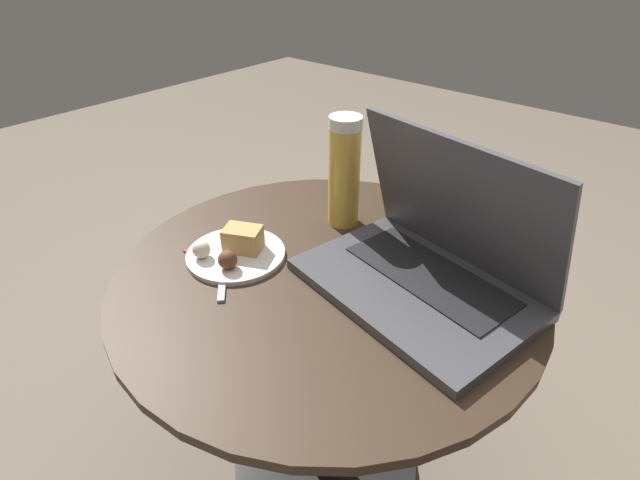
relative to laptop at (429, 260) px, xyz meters
The scene contains 7 objects.
ground_plane 0.64m from the laptop, 152.68° to the right, with size 6.00×6.00×0.00m, color #726656.
table 0.27m from the laptop, 152.68° to the right, with size 0.75×0.75×0.56m.
napkin 0.36m from the laptop, 153.99° to the right, with size 0.15×0.11×0.00m.
laptop is the anchor object (origin of this frame).
beer_glass 0.26m from the laptop, 162.40° to the left, with size 0.06×0.06×0.22m.
snack_plate 0.35m from the laptop, 153.67° to the right, with size 0.18×0.18×0.05m.
fork 0.36m from the laptop, 150.19° to the right, with size 0.16×0.15×0.00m.
Camera 1 is at (0.45, -0.55, 1.08)m, focal length 28.00 mm.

